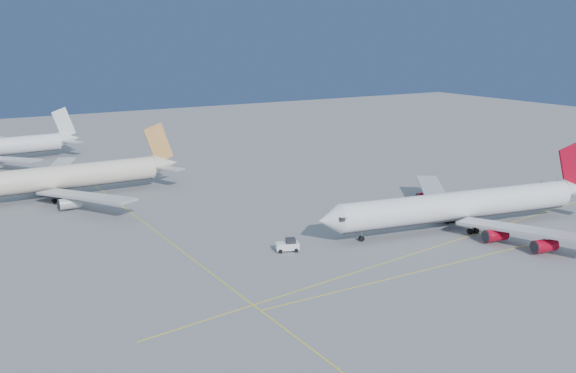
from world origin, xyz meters
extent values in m
plane|color=slate|center=(0.00, 0.00, 0.00)|extent=(500.00, 500.00, 0.00)
cube|color=yellow|center=(5.00, -14.00, 0.01)|extent=(90.00, 0.18, 0.02)
cube|color=yellow|center=(0.00, -6.00, 0.01)|extent=(118.86, 16.88, 0.02)
cube|color=yellow|center=(-40.00, 30.00, 0.01)|extent=(0.18, 140.00, 0.02)
cylinder|color=white|center=(16.54, 1.19, 5.26)|extent=(56.87, 14.94, 5.87)
cone|color=white|center=(-13.61, 6.12, 5.26)|extent=(5.44, 6.53, 5.87)
cone|color=white|center=(48.00, -3.96, 5.87)|extent=(7.89, 6.65, 5.58)
cube|color=black|center=(-11.71, 5.81, 5.87)|extent=(2.50, 5.76, 0.71)
cube|color=#B7B7BC|center=(18.95, -15.86, 3.65)|extent=(13.43, 29.60, 0.56)
cube|color=#B7B7BC|center=(24.26, 16.58, 3.65)|extent=(21.21, 26.96, 0.56)
cube|color=maroon|center=(46.50, -3.71, 11.53)|extent=(7.75, 1.71, 10.71)
cylinder|color=gray|center=(-6.38, 4.94, 1.72)|extent=(0.24, 0.24, 2.33)
cylinder|color=black|center=(-6.38, 4.94, 0.56)|extent=(1.21, 0.88, 1.11)
cylinder|color=gray|center=(16.87, -3.07, 1.72)|extent=(0.32, 0.32, 2.33)
cylinder|color=black|center=(16.87, -3.07, 0.56)|extent=(1.25, 1.08, 1.11)
cylinder|color=gray|center=(18.21, 5.12, 1.72)|extent=(0.32, 0.32, 2.33)
cylinder|color=black|center=(18.21, 5.12, 0.56)|extent=(1.25, 1.08, 1.11)
cylinder|color=maroon|center=(15.77, -9.98, 1.75)|extent=(5.20, 3.28, 2.53)
cylinder|color=maroon|center=(18.58, -19.36, 1.75)|extent=(5.20, 3.28, 2.53)
cylinder|color=maroon|center=(19.37, 12.03, 1.75)|extent=(5.20, 3.28, 2.53)
cylinder|color=maroon|center=(25.03, 20.02, 1.75)|extent=(5.20, 3.28, 2.53)
cylinder|color=beige|center=(-53.85, 72.62, 5.43)|extent=(54.84, 6.30, 6.01)
cone|color=beige|center=(-22.76, 72.78, 6.06)|extent=(7.41, 5.75, 5.71)
cube|color=#B7B7BC|center=(-48.67, 56.09, 3.78)|extent=(17.94, 28.86, 0.58)
cube|color=#B7B7BC|center=(-48.85, 89.20, 3.78)|extent=(17.69, 28.94, 0.58)
cube|color=#D89250|center=(-24.34, 72.77, 11.94)|extent=(8.11, 0.52, 11.15)
cylinder|color=gray|center=(-52.77, 68.36, 1.79)|extent=(0.34, 0.34, 2.42)
cylinder|color=black|center=(-52.77, 68.36, 0.58)|extent=(1.16, 0.95, 1.16)
cylinder|color=gray|center=(-52.82, 76.89, 1.79)|extent=(0.34, 0.34, 2.42)
cylinder|color=black|center=(-52.82, 76.89, 0.58)|extent=(1.16, 0.95, 1.16)
cylinder|color=#B7B7BC|center=(-51.71, 59.02, 1.80)|extent=(5.07, 2.66, 2.63)
cylinder|color=#B7B7BC|center=(-51.85, 86.24, 1.80)|extent=(5.07, 2.66, 2.63)
cone|color=white|center=(-35.06, 133.03, 5.74)|extent=(7.40, 5.83, 5.35)
cube|color=#B7B7BC|center=(-58.01, 116.11, 3.58)|extent=(18.08, 26.13, 0.55)
cube|color=silver|center=(-36.57, 132.93, 11.32)|extent=(7.75, 0.99, 10.65)
cube|color=white|center=(-22.37, 7.52, 1.00)|extent=(4.93, 3.66, 1.33)
cube|color=black|center=(-21.75, 7.28, 2.00)|extent=(2.33, 2.40, 1.00)
cylinder|color=black|center=(-24.24, 6.99, 0.39)|extent=(0.86, 0.64, 0.78)
cylinder|color=black|center=(-23.40, 9.16, 0.39)|extent=(0.86, 0.64, 0.78)
cylinder|color=black|center=(-21.34, 5.87, 0.39)|extent=(0.86, 0.64, 0.78)
cylinder|color=black|center=(-20.50, 8.04, 0.39)|extent=(0.86, 0.64, 0.78)
camera|label=1|loc=(-82.86, -93.62, 40.98)|focal=40.00mm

